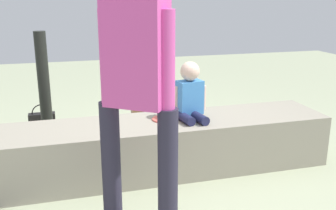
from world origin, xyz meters
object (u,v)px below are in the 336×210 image
Objects in this scene: water_bottle_near_gift at (208,133)px; cake_box_white at (3,144)px; gift_bag at (181,117)px; handbag_brown_canvas at (145,110)px; child_seated at (190,94)px; party_cup_red at (193,134)px; adult_standing at (137,70)px; cake_plate at (165,117)px; handbag_black_leather at (42,121)px.

cake_box_white is (-1.99, 0.31, -0.02)m from water_bottle_near_gift.
gift_bag is 0.49m from handbag_brown_canvas.
child_seated is 1.90m from cake_box_white.
adult_standing is at bearing -121.07° from party_cup_red.
adult_standing reaches higher than handbag_brown_canvas.
handbag_brown_canvas is (-0.47, 0.86, 0.04)m from water_bottle_near_gift.
party_cup_red is at bearing 52.36° from cake_plate.
adult_standing is 7.65× the size of cake_plate.
party_cup_red is at bearing 58.93° from adult_standing.
child_seated is at bearing -27.13° from cake_box_white.
handbag_brown_canvas reaches higher than water_bottle_near_gift.
cake_plate is 0.77× the size of gift_bag.
gift_bag reaches higher than water_bottle_near_gift.
child_seated is 1.68× the size of handbag_black_leather.
handbag_brown_canvas is at bearing 93.49° from child_seated.
gift_bag is 1.48× the size of water_bottle_near_gift.
adult_standing is 2.46m from handbag_black_leather.
adult_standing reaches higher than party_cup_red.
adult_standing is at bearing -73.31° from handbag_black_leather.
child_seated is 1.65× the size of gift_bag.
water_bottle_near_gift is (0.14, -0.49, -0.04)m from gift_bag.
adult_standing is 1.90m from water_bottle_near_gift.
gift_bag is at bearing -49.42° from handbag_brown_canvas.
gift_bag is at bearing 93.04° from party_cup_red.
gift_bag is 1.03× the size of cake_box_white.
water_bottle_near_gift is at bearing 53.16° from child_seated.
cake_plate is 0.79× the size of cake_box_white.
adult_standing reaches higher than handbag_black_leather.
cake_plate is at bearing -127.64° from party_cup_red.
adult_standing is 16.54× the size of party_cup_red.
child_seated reaches higher than handbag_black_leather.
gift_bag is at bearing 76.59° from child_seated.
handbag_brown_canvas reaches higher than cake_box_white.
handbag_brown_canvas is (-0.32, 0.38, -0.00)m from gift_bag.
water_bottle_near_gift is 1.90× the size of party_cup_red.
child_seated reaches higher than cake_plate.
cake_plate is 1.66m from cake_box_white.
child_seated is 1.95m from handbag_black_leather.
handbag_black_leather is (-0.65, 2.18, -0.94)m from adult_standing.
cake_box_white is (-1.40, 0.79, -0.39)m from cake_plate.
cake_plate is at bearing 172.30° from child_seated.
water_bottle_near_gift is 0.98m from handbag_brown_canvas.
adult_standing is at bearing -103.49° from handbag_brown_canvas.
handbag_brown_canvas is (-0.34, 0.74, 0.07)m from party_cup_red.
handbag_black_leather reaches higher than water_bottle_near_gift.
cake_box_white is 1.62m from handbag_brown_canvas.
adult_standing reaches higher than cake_box_white.
cake_box_white is at bearing 174.10° from party_cup_red.
handbag_brown_canvas reaches higher than gift_bag.
child_seated is at bearing -126.84° from water_bottle_near_gift.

